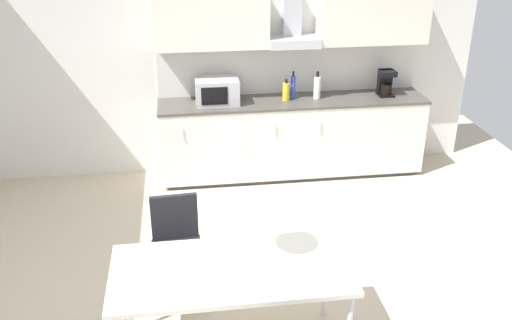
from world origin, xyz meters
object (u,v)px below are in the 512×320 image
object	(u,v)px
bottle_blue	(293,87)
dining_table	(231,273)
bottle_white	(317,87)
bottle_yellow	(286,91)
microwave	(217,91)
pendant_lamp	(228,141)
coffee_maker	(386,83)
chair_far_left	(176,238)

from	to	relation	value
bottle_blue	dining_table	distance (m)	3.13
bottle_white	bottle_yellow	world-z (taller)	bottle_white
microwave	bottle_white	distance (m)	1.15
bottle_white	bottle_yellow	distance (m)	0.37
dining_table	pendant_lamp	size ratio (longest dim) A/B	5.08
bottle_yellow	pendant_lamp	size ratio (longest dim) A/B	0.77
bottle_white	pendant_lamp	world-z (taller)	pendant_lamp
coffee_maker	bottle_yellow	xyz separation A→B (m)	(-1.18, -0.03, -0.04)
coffee_maker	chair_far_left	bearing A→B (deg)	-138.94
bottle_yellow	dining_table	distance (m)	3.05
chair_far_left	pendant_lamp	bearing A→B (deg)	-64.25
coffee_maker	bottle_yellow	world-z (taller)	coffee_maker
bottle_white	bottle_yellow	size ratio (longest dim) A/B	1.28
bottle_blue	dining_table	xyz separation A→B (m)	(-1.01, -2.95, -0.36)
pendant_lamp	chair_far_left	bearing A→B (deg)	115.75
coffee_maker	dining_table	xyz separation A→B (m)	(-2.09, -2.92, -0.38)
bottle_blue	coffee_maker	bearing A→B (deg)	-1.48
microwave	bottle_blue	size ratio (longest dim) A/B	1.52
bottle_white	chair_far_left	xyz separation A→B (m)	(-1.65, -2.13, -0.53)
bottle_blue	pendant_lamp	bearing A→B (deg)	-108.85
coffee_maker	bottle_blue	xyz separation A→B (m)	(-1.09, 0.03, -0.01)
bottle_yellow	pendant_lamp	xyz separation A→B (m)	(-0.91, -2.89, 0.65)
coffee_maker	bottle_white	bearing A→B (deg)	-178.87
coffee_maker	bottle_white	distance (m)	0.82
microwave	coffee_maker	world-z (taller)	coffee_maker
pendant_lamp	bottle_white	bearing A→B (deg)	66.25
pendant_lamp	coffee_maker	bearing A→B (deg)	54.33
dining_table	bottle_yellow	bearing A→B (deg)	72.44
chair_far_left	microwave	bearing A→B (deg)	76.66
coffee_maker	pendant_lamp	distance (m)	3.64
bottle_yellow	microwave	bearing A→B (deg)	179.59
bottle_white	bottle_blue	bearing A→B (deg)	170.75
microwave	chair_far_left	xyz separation A→B (m)	(-0.50, -2.12, -0.54)
bottle_blue	dining_table	world-z (taller)	bottle_blue
coffee_maker	bottle_white	size ratio (longest dim) A/B	0.96
pendant_lamp	dining_table	bearing A→B (deg)	82.87
dining_table	chair_far_left	size ratio (longest dim) A/B	1.87
microwave	bottle_yellow	world-z (taller)	microwave
bottle_blue	bottle_yellow	size ratio (longest dim) A/B	1.28
pendant_lamp	microwave	bearing A→B (deg)	87.39
pendant_lamp	bottle_yellow	bearing A→B (deg)	72.44
microwave	coffee_maker	xyz separation A→B (m)	(1.96, 0.03, 0.01)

